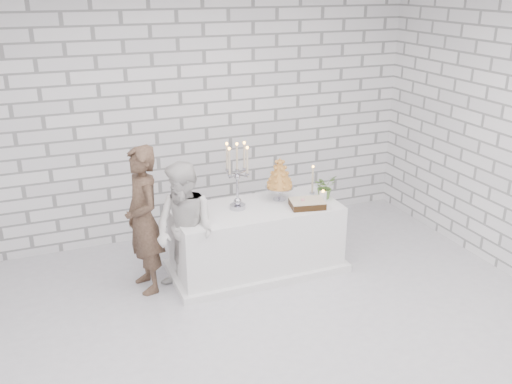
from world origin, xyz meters
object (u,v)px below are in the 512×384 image
(groom, at_px, (143,220))
(candelabra, at_px, (237,176))
(croquembouche, at_px, (280,179))
(cake_table, at_px, (256,239))
(bride, at_px, (185,231))

(groom, xyz_separation_m, candelabra, (1.01, -0.01, 0.34))
(croquembouche, bearing_deg, groom, -177.80)
(cake_table, xyz_separation_m, croquembouche, (0.32, 0.11, 0.62))
(groom, height_order, candelabra, groom)
(bride, bearing_deg, candelabra, 77.64)
(candelabra, bearing_deg, groom, 179.32)
(cake_table, bearing_deg, bride, -166.19)
(candelabra, bearing_deg, cake_table, -10.63)
(groom, relative_size, croquembouche, 3.14)
(groom, bearing_deg, cake_table, 78.97)
(candelabra, height_order, croquembouche, candelabra)
(bride, height_order, croquembouche, bride)
(cake_table, relative_size, bride, 1.28)
(groom, relative_size, candelabra, 2.11)
(cake_table, distance_m, groom, 1.28)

